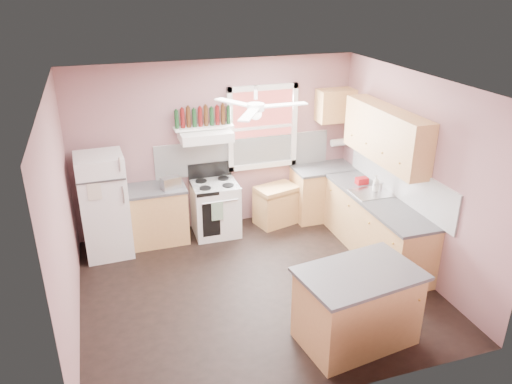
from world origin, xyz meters
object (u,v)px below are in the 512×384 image
object	(u,v)px
refrigerator	(104,206)
island	(357,308)
cart	(276,205)
stove	(215,209)
toaster	(171,183)

from	to	relation	value
refrigerator	island	world-z (taller)	refrigerator
cart	stove	bearing A→B (deg)	166.25
cart	island	distance (m)	3.03
stove	island	xyz separation A→B (m)	(0.89, -3.00, 0.00)
stove	cart	xyz separation A→B (m)	(1.04, 0.03, -0.10)
toaster	cart	distance (m)	1.85
cart	refrigerator	bearing A→B (deg)	167.94
refrigerator	island	distance (m)	3.87
refrigerator	toaster	bearing A→B (deg)	0.68
stove	cart	distance (m)	1.05
toaster	cart	world-z (taller)	toaster
toaster	island	size ratio (longest dim) A/B	0.23
toaster	island	xyz separation A→B (m)	(1.57, -2.93, -0.56)
refrigerator	cart	size ratio (longest dim) A/B	2.35
island	refrigerator	bearing A→B (deg)	123.60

